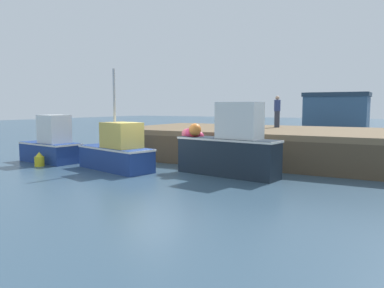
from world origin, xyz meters
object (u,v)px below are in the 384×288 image
fishing_boat_mid (227,147)px  mooring_buoy_foreground (39,160)px  fishing_boat_near_right (117,151)px  dockworker (277,112)px  fishing_boat_near_left (51,145)px

fishing_boat_mid → mooring_buoy_foreground: (-8.44, -1.96, -0.84)m
fishing_boat_near_right → dockworker: (4.54, 8.02, 1.63)m
fishing_boat_near_left → mooring_buoy_foreground: 1.36m
fishing_boat_mid → dockworker: dockworker is taller
fishing_boat_mid → dockworker: (-0.08, 6.91, 1.29)m
fishing_boat_near_left → fishing_boat_mid: (8.95, 0.82, 0.30)m
fishing_boat_near_left → dockworker: dockworker is taller
fishing_boat_near_right → mooring_buoy_foreground: (-3.82, -0.86, -0.51)m
fishing_boat_near_right → dockworker: bearing=60.5°
dockworker → mooring_buoy_foreground: dockworker is taller
fishing_boat_near_right → fishing_boat_mid: size_ratio=0.97×
fishing_boat_near_left → mooring_buoy_foreground: size_ratio=5.26×
dockworker → mooring_buoy_foreground: (-8.36, -8.88, -2.13)m
fishing_boat_near_left → fishing_boat_near_right: bearing=-3.7°
fishing_boat_mid → mooring_buoy_foreground: fishing_boat_mid is taller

